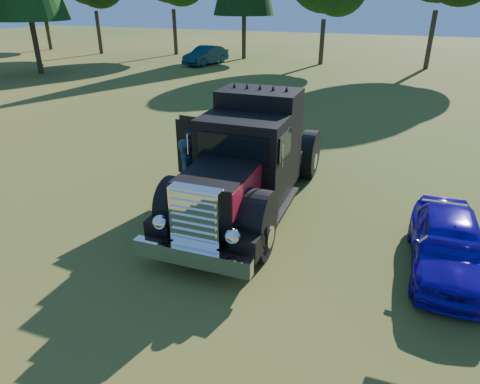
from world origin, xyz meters
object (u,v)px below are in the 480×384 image
object	(u,v)px
diamond_t_truck	(248,164)
hotrod_coupe	(449,244)
distant_teal_car	(206,55)
spectator_far	(195,165)
spectator_near	(189,176)

from	to	relation	value
diamond_t_truck	hotrod_coupe	xyz separation A→B (m)	(4.75, -1.19, -0.66)
diamond_t_truck	distant_teal_car	bearing A→B (deg)	116.89
spectator_far	hotrod_coupe	bearing A→B (deg)	-59.50
hotrod_coupe	spectator_far	size ratio (longest dim) A/B	2.01
spectator_far	distant_teal_car	size ratio (longest dim) A/B	0.46
spectator_near	spectator_far	world-z (taller)	spectator_far
hotrod_coupe	spectator_near	size ratio (longest dim) A/B	2.03
hotrod_coupe	distant_teal_car	size ratio (longest dim) A/B	0.92
spectator_near	hotrod_coupe	bearing A→B (deg)	-109.23
spectator_near	spectator_far	bearing A→B (deg)	1.36
distant_teal_car	spectator_far	bearing A→B (deg)	-53.36
spectator_far	distant_teal_car	bearing A→B (deg)	66.37
hotrod_coupe	diamond_t_truck	bearing A→B (deg)	165.94
diamond_t_truck	spectator_near	xyz separation A→B (m)	(-1.39, -0.58, -0.30)
spectator_far	spectator_near	bearing A→B (deg)	-122.48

